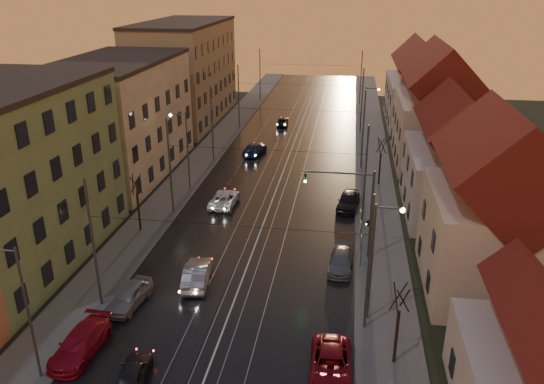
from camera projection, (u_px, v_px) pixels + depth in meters
The scene contains 42 objects.
road at pixel (287, 162), 62.39m from camera, with size 16.00×120.00×0.04m, color black.
sidewalk_left at pixel (204, 158), 63.73m from camera, with size 4.00×120.00×0.15m, color #4C4C4C.
sidewalk_right at pixel (373, 166), 61.01m from camera, with size 4.00×120.00×0.15m, color #4C4C4C.
tram_rail_0 at pixel (268, 161), 62.68m from camera, with size 0.06×120.00×0.03m, color gray.
tram_rail_1 at pixel (280, 161), 62.48m from camera, with size 0.06×120.00×0.03m, color gray.
tram_rail_2 at pixel (293, 162), 62.27m from camera, with size 0.06×120.00×0.03m, color gray.
tram_rail_3 at pixel (305, 162), 62.08m from camera, with size 0.06×120.00×0.03m, color gray.
apartment_left_1 at pixel (6, 180), 38.50m from camera, with size 10.00×18.00×13.00m, color #638252.
apartment_left_2 at pixel (119, 119), 57.02m from camera, with size 10.00×20.00×12.00m, color tan.
apartment_left_3 at pixel (185, 73), 78.64m from camera, with size 10.00×24.00×14.00m, color #93805E.
house_right_1 at pixel (496, 217), 35.13m from camera, with size 8.67×10.20×10.80m.
house_right_2 at pixel (460, 165), 47.35m from camera, with size 9.18×12.24×9.20m.
house_right_3 at pixel (438, 113), 60.66m from camera, with size 9.18×14.28×11.50m.
house_right_4 at pixel (420, 89), 77.44m from camera, with size 9.18×16.32×10.00m.
catenary_pole_l_1 at pixel (93, 245), 33.46m from camera, with size 0.16×0.16×9.00m, color #595B60.
catenary_pole_r_1 at pixel (369, 265), 31.12m from camera, with size 0.16×0.16×9.00m, color #595B60.
catenary_pole_l_2 at pixel (170, 167), 47.21m from camera, with size 0.16×0.16×9.00m, color #595B60.
catenary_pole_r_2 at pixel (365, 177), 44.87m from camera, with size 0.16×0.16×9.00m, color #595B60.
catenary_pole_l_3 at pixel (212, 124), 60.96m from camera, with size 0.16×0.16×9.00m, color #595B60.
catenary_pole_r_3 at pixel (363, 130), 58.62m from camera, with size 0.16×0.16×9.00m, color #595B60.
catenary_pole_l_4 at pixel (239, 97), 74.71m from camera, with size 0.16×0.16×9.00m, color #595B60.
catenary_pole_r_4 at pixel (362, 101), 72.37m from camera, with size 0.16×0.16×9.00m, color #595B60.
catenary_pole_l_5 at pixel (260, 76), 91.21m from camera, with size 0.16×0.16×9.00m, color #595B60.
catenary_pole_r_5 at pixel (361, 78), 88.87m from camera, with size 0.16×0.16×9.00m, color #595B60.
street_lamp_0 at pixel (20, 301), 26.97m from camera, with size 1.75×0.32×8.00m.
street_lamp_1 at pixel (378, 252), 31.83m from camera, with size 1.75×0.32×8.00m.
street_lamp_2 at pixel (184, 143), 52.63m from camera, with size 1.75×0.32×8.00m.
street_lamp_3 at pixel (367, 112), 64.83m from camera, with size 1.75×0.32×8.00m.
traffic_light_mast at pixel (358, 203), 39.42m from camera, with size 5.30×0.32×7.20m.
bare_tree_0 at pixel (138, 204), 44.52m from camera, with size 1.09×1.09×5.11m.
bare_tree_1 at pixel (397, 327), 28.91m from camera, with size 1.09×1.09×5.11m.
bare_tree_2 at pixel (380, 163), 54.55m from camera, with size 1.09×1.09×5.11m.
driving_car_0 at pixel (133, 374), 28.17m from camera, with size 1.49×3.71×1.27m, color black.
driving_car_1 at pixel (197, 274), 37.41m from camera, with size 1.62×4.66×1.53m, color #95959A.
driving_car_2 at pixel (224, 199), 50.34m from camera, with size 2.22×4.82×1.34m, color silver.
driving_car_3 at pixel (254, 149), 64.79m from camera, with size 2.00×4.93×1.43m, color #162244.
driving_car_4 at pixel (283, 122), 77.36m from camera, with size 1.53×3.81×1.30m, color black.
parked_left_2 at pixel (80, 344), 30.36m from camera, with size 1.97×4.86×1.41m, color maroon.
parked_left_3 at pixel (129, 296), 34.93m from camera, with size 1.69×4.21×1.43m, color gray.
parked_right_0 at pixel (331, 365), 28.69m from camera, with size 2.28×4.94×1.37m, color maroon.
parked_right_1 at pixel (341, 261), 39.39m from camera, with size 1.73×4.26×1.24m, color gray.
parked_right_2 at pixel (348, 201), 49.63m from camera, with size 1.83×4.55×1.55m, color black.
Camera 1 is at (6.94, -18.77, 20.18)m, focal length 35.00 mm.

